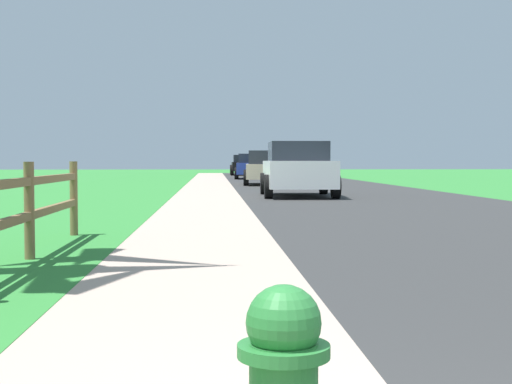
# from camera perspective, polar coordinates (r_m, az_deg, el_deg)

# --- Properties ---
(ground_plane) EXTENTS (120.00, 120.00, 0.00)m
(ground_plane) POSITION_cam_1_polar(r_m,az_deg,el_deg) (26.17, -1.62, 0.15)
(ground_plane) COLOR #2F8034
(road_asphalt) EXTENTS (7.00, 66.00, 0.01)m
(road_asphalt) POSITION_cam_1_polar(r_m,az_deg,el_deg) (28.48, 5.30, 0.34)
(road_asphalt) COLOR #313131
(road_asphalt) RESTS_ON ground
(curb_concrete) EXTENTS (6.00, 66.00, 0.01)m
(curb_concrete) POSITION_cam_1_polar(r_m,az_deg,el_deg) (28.24, -7.85, 0.31)
(curb_concrete) COLOR tan
(curb_concrete) RESTS_ON ground
(grass_verge) EXTENTS (5.00, 66.00, 0.00)m
(grass_verge) POSITION_cam_1_polar(r_m,az_deg,el_deg) (28.39, -10.87, 0.30)
(grass_verge) COLOR #2F8034
(grass_verge) RESTS_ON ground
(parked_suv_white) EXTENTS (2.19, 4.40, 1.62)m
(parked_suv_white) POSITION_cam_1_polar(r_m,az_deg,el_deg) (21.63, 3.29, 1.82)
(parked_suv_white) COLOR white
(parked_suv_white) RESTS_ON ground
(parked_car_beige) EXTENTS (2.17, 4.68, 1.49)m
(parked_car_beige) POSITION_cam_1_polar(r_m,az_deg,el_deg) (31.96, 0.82, 1.89)
(parked_car_beige) COLOR #C6B793
(parked_car_beige) RESTS_ON ground
(parked_car_blue) EXTENTS (2.24, 4.30, 1.46)m
(parked_car_blue) POSITION_cam_1_polar(r_m,az_deg,el_deg) (42.25, -0.25, 2.02)
(parked_car_blue) COLOR navy
(parked_car_blue) RESTS_ON ground
(parked_car_black) EXTENTS (2.02, 4.92, 1.47)m
(parked_car_black) POSITION_cam_1_polar(r_m,az_deg,el_deg) (53.01, -0.95, 2.16)
(parked_car_black) COLOR black
(parked_car_black) RESTS_ON ground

